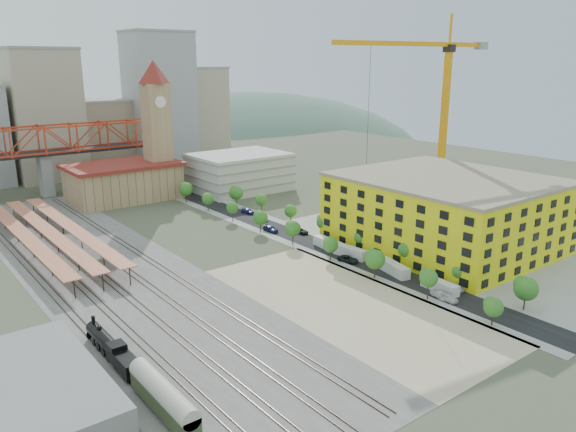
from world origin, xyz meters
TOP-DOWN VIEW (x-y plane):
  - ground at (0.00, 0.00)m, footprint 400.00×400.00m
  - ballast_strip at (-36.00, 17.50)m, footprint 36.00×165.00m
  - dirt_lot at (-4.00, -31.50)m, footprint 28.00×67.00m
  - street_asphalt at (16.00, 15.00)m, footprint 12.00×170.00m
  - sidewalk_west at (10.50, 15.00)m, footprint 3.00×170.00m
  - sidewalk_east at (21.50, 15.00)m, footprint 3.00×170.00m
  - construction_pad at (45.00, -20.00)m, footprint 50.00×90.00m
  - rail_tracks at (-37.80, 17.50)m, footprint 26.56×160.00m
  - platform_canopies at (-41.00, 45.00)m, footprint 16.00×80.00m
  - station_hall at (-5.00, 82.00)m, footprint 38.00×24.00m
  - clock_tower at (8.00, 79.99)m, footprint 12.00×12.00m
  - parking_garage at (36.00, 70.00)m, footprint 34.00×26.00m
  - truss_bridge at (-25.00, 105.00)m, footprint 94.00×9.60m
  - construction_building at (42.00, -20.00)m, footprint 44.60×50.60m
  - warehouse at (-66.00, -30.00)m, footprint 22.00×32.00m
  - street_trees at (16.00, 5.00)m, footprint 15.40×124.40m
  - skyline at (7.47, 142.31)m, footprint 133.00×46.00m
  - distant_hills at (45.28, 260.00)m, footprint 647.00×264.00m
  - locomotive at (-50.00, -22.95)m, footprint 2.60×20.06m
  - coach at (-50.00, -42.93)m, footprint 2.88×16.71m
  - tower_crane at (65.91, 4.01)m, footprint 57.15×10.68m
  - site_trailer_a at (16.00, -38.85)m, footprint 2.86×9.00m
  - site_trailer_b at (16.00, -25.82)m, footprint 4.57×9.85m
  - site_trailer_c at (16.00, -11.34)m, footprint 3.42×9.72m
  - site_trailer_d at (16.00, -2.84)m, footprint 3.04×9.64m
  - car_0 at (13.00, -43.12)m, footprint 1.90×4.69m
  - car_1 at (13.00, -41.12)m, footprint 2.21×4.50m
  - car_2 at (13.00, -13.75)m, footprint 3.25×5.67m
  - car_3 at (13.00, 18.50)m, footprint 2.25×5.53m
  - car_4 at (19.00, -40.41)m, footprint 1.94×4.69m
  - car_5 at (19.00, -12.92)m, footprint 1.98×4.57m
  - car_6 at (19.00, 11.73)m, footprint 2.19×4.69m
  - car_7 at (19.00, 39.15)m, footprint 2.97×5.49m

SIDE VIEW (x-z plane):
  - distant_hills at x=45.28m, z-range -193.04..33.96m
  - ground at x=0.00m, z-range 0.00..0.00m
  - street_trees at x=16.00m, z-range -4.00..4.00m
  - sidewalk_west at x=10.50m, z-range 0.00..0.04m
  - sidewalk_east at x=21.50m, z-range 0.00..0.04m
  - ballast_strip at x=-36.00m, z-range 0.00..0.06m
  - dirt_lot at x=-4.00m, z-range 0.00..0.06m
  - street_asphalt at x=16.00m, z-range 0.00..0.06m
  - construction_pad at x=45.00m, z-range 0.00..0.06m
  - rail_tracks at x=-37.80m, z-range 0.06..0.24m
  - car_6 at x=19.00m, z-range 0.00..1.30m
  - car_1 at x=13.00m, z-range 0.00..1.42m
  - car_5 at x=19.00m, z-range 0.00..1.46m
  - car_2 at x=13.00m, z-range 0.00..1.49m
  - car_7 at x=19.00m, z-range 0.00..1.51m
  - car_4 at x=19.00m, z-range 0.00..1.59m
  - car_0 at x=13.00m, z-range 0.00..1.59m
  - car_3 at x=13.00m, z-range 0.00..1.60m
  - site_trailer_a at x=16.00m, z-range 0.00..2.43m
  - site_trailer_d at x=16.00m, z-range 0.00..2.60m
  - site_trailer_c at x=16.00m, z-range 0.00..2.61m
  - site_trailer_b at x=16.00m, z-range 0.00..2.61m
  - locomotive at x=-50.00m, z-range -0.64..4.38m
  - warehouse at x=-66.00m, z-range 0.00..5.00m
  - coach at x=-50.00m, z-range 0.17..5.41m
  - platform_canopies at x=-41.00m, z-range 1.93..6.06m
  - station_hall at x=-5.00m, z-range 0.12..13.22m
  - parking_garage at x=36.00m, z-range 0.00..14.00m
  - construction_building at x=42.00m, z-range 0.01..18.81m
  - truss_bridge at x=-25.00m, z-range 6.06..31.66m
  - skyline at x=7.47m, z-range -7.19..52.81m
  - clock_tower at x=8.00m, z-range 2.70..54.70m
  - tower_crane at x=65.91m, z-range 7.19..68.59m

